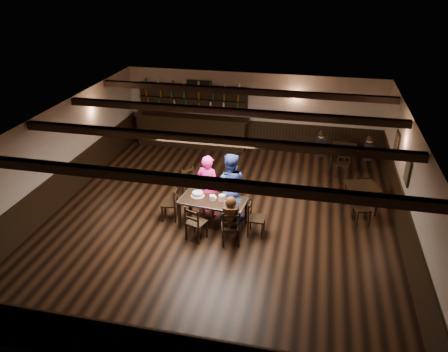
% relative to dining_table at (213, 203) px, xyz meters
% --- Properties ---
extents(ground, '(10.00, 10.00, 0.00)m').
position_rel_dining_table_xyz_m(ground, '(0.12, 0.42, -0.68)').
color(ground, black).
rests_on(ground, ground).
extents(room_shell, '(9.02, 10.02, 2.71)m').
position_rel_dining_table_xyz_m(room_shell, '(0.13, 0.45, 1.07)').
color(room_shell, beige).
rests_on(room_shell, ground).
extents(dining_table, '(1.74, 1.00, 0.75)m').
position_rel_dining_table_xyz_m(dining_table, '(0.00, 0.00, 0.00)').
color(dining_table, black).
rests_on(dining_table, ground).
extents(chair_near_left, '(0.54, 0.53, 0.92)m').
position_rel_dining_table_xyz_m(chair_near_left, '(-0.29, -0.71, -0.14)').
color(chair_near_left, black).
rests_on(chair_near_left, ground).
extents(chair_near_right, '(0.53, 0.51, 0.94)m').
position_rel_dining_table_xyz_m(chair_near_right, '(0.61, -0.72, -0.13)').
color(chair_near_right, black).
rests_on(chair_near_right, ground).
extents(chair_end_left, '(0.45, 0.47, 0.90)m').
position_rel_dining_table_xyz_m(chair_end_left, '(-1.11, 0.11, -0.15)').
color(chair_end_left, black).
rests_on(chair_end_left, ground).
extents(chair_end_right, '(0.41, 0.43, 0.91)m').
position_rel_dining_table_xyz_m(chair_end_right, '(1.05, -0.14, -0.15)').
color(chair_end_right, black).
rests_on(chair_end_right, ground).
extents(chair_far_pushed, '(0.57, 0.57, 0.89)m').
position_rel_dining_table_xyz_m(chair_far_pushed, '(-1.01, 1.33, -0.16)').
color(chair_far_pushed, black).
rests_on(chair_far_pushed, ground).
extents(woman_pink, '(0.71, 0.55, 1.73)m').
position_rel_dining_table_xyz_m(woman_pink, '(-0.24, 0.47, 0.19)').
color(woman_pink, '#FF1D99').
rests_on(woman_pink, ground).
extents(man_blue, '(0.90, 0.71, 1.82)m').
position_rel_dining_table_xyz_m(man_blue, '(0.32, 0.50, 0.23)').
color(man_blue, navy).
rests_on(man_blue, ground).
extents(seated_person, '(0.34, 0.52, 0.84)m').
position_rel_dining_table_xyz_m(seated_person, '(0.59, -0.66, 0.16)').
color(seated_person, black).
rests_on(seated_person, ground).
extents(cake, '(0.34, 0.34, 0.11)m').
position_rel_dining_table_xyz_m(cake, '(-0.43, 0.12, 0.12)').
color(cake, white).
rests_on(cake, dining_table).
extents(plate_stack_a, '(0.15, 0.15, 0.14)m').
position_rel_dining_table_xyz_m(plate_stack_a, '(-0.01, -0.02, 0.14)').
color(plate_stack_a, white).
rests_on(plate_stack_a, dining_table).
extents(plate_stack_b, '(0.14, 0.14, 0.17)m').
position_rel_dining_table_xyz_m(plate_stack_b, '(0.23, -0.00, 0.16)').
color(plate_stack_b, white).
rests_on(plate_stack_b, dining_table).
extents(tea_light, '(0.05, 0.05, 0.06)m').
position_rel_dining_table_xyz_m(tea_light, '(0.04, 0.09, 0.10)').
color(tea_light, '#A5A8AD').
rests_on(tea_light, dining_table).
extents(salt_shaker, '(0.03, 0.03, 0.09)m').
position_rel_dining_table_xyz_m(salt_shaker, '(0.34, -0.11, 0.12)').
color(salt_shaker, silver).
rests_on(salt_shaker, dining_table).
extents(pepper_shaker, '(0.03, 0.03, 0.09)m').
position_rel_dining_table_xyz_m(pepper_shaker, '(0.39, -0.14, 0.12)').
color(pepper_shaker, '#A5A8AD').
rests_on(pepper_shaker, dining_table).
extents(drink_glass, '(0.08, 0.08, 0.12)m').
position_rel_dining_table_xyz_m(drink_glass, '(0.27, 0.12, 0.13)').
color(drink_glass, silver).
rests_on(drink_glass, dining_table).
extents(menu_red, '(0.32, 0.27, 0.00)m').
position_rel_dining_table_xyz_m(menu_red, '(0.43, -0.11, 0.08)').
color(menu_red, maroon).
rests_on(menu_red, dining_table).
extents(menu_blue, '(0.36, 0.27, 0.00)m').
position_rel_dining_table_xyz_m(menu_blue, '(0.54, 0.09, 0.08)').
color(menu_blue, '#0D1E45').
rests_on(menu_blue, dining_table).
extents(bar_counter, '(4.15, 0.70, 2.20)m').
position_rel_dining_table_xyz_m(bar_counter, '(-2.01, 5.13, 0.05)').
color(bar_counter, black).
rests_on(bar_counter, ground).
extents(back_table_a, '(0.97, 0.97, 0.75)m').
position_rel_dining_table_xyz_m(back_table_a, '(3.70, 1.59, -0.03)').
color(back_table_a, black).
rests_on(back_table_a, ground).
extents(back_table_b, '(0.89, 0.89, 0.75)m').
position_rel_dining_table_xyz_m(back_table_b, '(3.28, 4.28, -0.03)').
color(back_table_b, black).
rests_on(back_table_b, ground).
extents(bg_patron_left, '(0.35, 0.44, 0.80)m').
position_rel_dining_table_xyz_m(bg_patron_left, '(2.56, 4.10, 0.19)').
color(bg_patron_left, black).
rests_on(bg_patron_left, ground).
extents(bg_patron_right, '(0.23, 0.37, 0.76)m').
position_rel_dining_table_xyz_m(bg_patron_right, '(4.03, 4.11, 0.17)').
color(bg_patron_right, black).
rests_on(bg_patron_right, ground).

